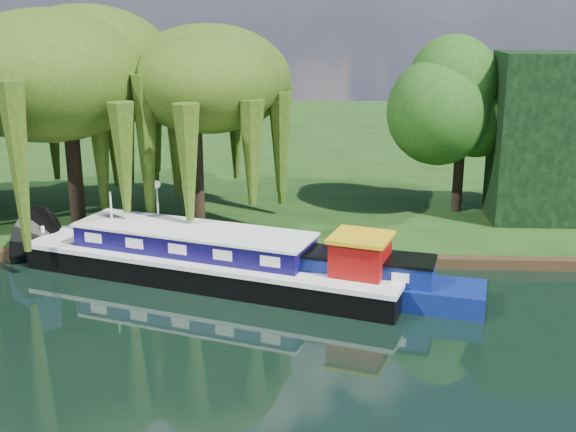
{
  "coord_description": "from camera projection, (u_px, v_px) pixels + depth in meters",
  "views": [
    {
      "loc": [
        7.96,
        -20.35,
        10.42
      ],
      "look_at": [
        6.61,
        5.87,
        2.8
      ],
      "focal_mm": 45.0,
      "sensor_mm": 36.0,
      "label": 1
    }
  ],
  "objects": [
    {
      "name": "ground",
      "position": [
        70.0,
        349.0,
        22.82
      ],
      "size": [
        120.0,
        120.0,
        0.0
      ],
      "primitive_type": "plane",
      "color": "black"
    },
    {
      "name": "far_bank",
      "position": [
        221.0,
        145.0,
        55.36
      ],
      "size": [
        120.0,
        52.0,
        0.45
      ],
      "primitive_type": "cube",
      "color": "black",
      "rests_on": "ground"
    },
    {
      "name": "dutch_barge",
      "position": [
        216.0,
        260.0,
        28.47
      ],
      "size": [
        15.87,
        8.23,
        3.28
      ],
      "rotation": [
        0.0,
        0.0,
        -0.32
      ],
      "color": "black",
      "rests_on": "ground"
    },
    {
      "name": "narrowboat",
      "position": [
        316.0,
        276.0,
        27.2
      ],
      "size": [
        12.62,
        4.88,
        1.82
      ],
      "rotation": [
        0.0,
        0.0,
        -0.23
      ],
      "color": "navy",
      "rests_on": "ground"
    },
    {
      "name": "willow_left",
      "position": [
        67.0,
        76.0,
        32.42
      ],
      "size": [
        8.03,
        8.03,
        9.63
      ],
      "color": "black",
      "rests_on": "far_bank"
    },
    {
      "name": "willow_right",
      "position": [
        193.0,
        96.0,
        32.39
      ],
      "size": [
        6.89,
        6.89,
        8.39
      ],
      "color": "black",
      "rests_on": "far_bank"
    },
    {
      "name": "tree_far_right",
      "position": [
        463.0,
        109.0,
        35.34
      ],
      "size": [
        4.57,
        4.57,
        7.48
      ],
      "color": "black",
      "rests_on": "far_bank"
    },
    {
      "name": "conifer_hedge",
      "position": [
        558.0,
        138.0,
        34.07
      ],
      "size": [
        6.0,
        3.0,
        8.0
      ],
      "primitive_type": "cube",
      "color": "black",
      "rests_on": "far_bank"
    },
    {
      "name": "lamppost",
      "position": [
        157.0,
        193.0,
        32.19
      ],
      "size": [
        0.36,
        0.36,
        2.56
      ],
      "color": "silver",
      "rests_on": "far_bank"
    },
    {
      "name": "mooring_posts",
      "position": [
        124.0,
        239.0,
        30.63
      ],
      "size": [
        19.16,
        0.16,
        1.0
      ],
      "color": "silver",
      "rests_on": "far_bank"
    }
  ]
}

